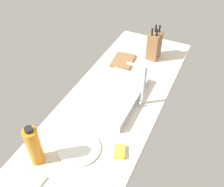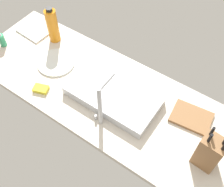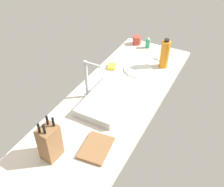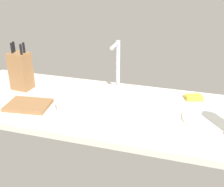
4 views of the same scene
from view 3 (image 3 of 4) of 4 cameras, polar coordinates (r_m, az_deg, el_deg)
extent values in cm
cube|color=beige|center=(199.69, 0.29, -1.59)|extent=(194.95, 65.46, 3.50)
cube|color=#B7BABF|center=(195.39, -0.40, -0.87)|extent=(55.03, 29.22, 5.83)
cylinder|color=#B7BABF|center=(192.62, -5.55, 3.04)|extent=(2.40, 2.40, 31.29)
cylinder|color=#B7BABF|center=(181.58, -4.16, 6.27)|extent=(2.00, 12.50, 2.00)
cylinder|color=#B7BABF|center=(203.08, -4.79, 0.41)|extent=(1.60, 1.60, 4.00)
cube|color=brown|center=(157.06, -13.34, -10.32)|extent=(12.12, 10.02, 22.56)
cylinder|color=black|center=(144.81, -14.53, -7.51)|extent=(1.50, 1.50, 6.03)
cylinder|color=black|center=(146.06, -15.60, -7.26)|extent=(1.50, 1.50, 6.03)
cylinder|color=black|center=(147.60, -12.65, -6.05)|extent=(1.50, 1.50, 6.03)
cylinder|color=black|center=(149.29, -13.90, -5.67)|extent=(1.50, 1.50, 6.03)
cube|color=brown|center=(164.28, -3.47, -11.68)|extent=(24.30, 19.08, 1.80)
cylinder|color=#2D9966|center=(265.65, 7.80, 10.74)|extent=(4.47, 4.47, 9.05)
cone|color=silver|center=(262.97, 7.91, 11.88)|extent=(2.46, 2.46, 2.80)
cylinder|color=orange|center=(233.67, 11.38, 8.33)|extent=(7.87, 7.87, 24.41)
cylinder|color=black|center=(227.43, 11.80, 11.23)|extent=(4.33, 4.33, 2.20)
cylinder|color=silver|center=(231.26, 5.74, 5.21)|extent=(25.04, 25.04, 1.20)
cube|color=white|center=(256.02, 11.42, 8.17)|extent=(23.04, 13.54, 1.20)
cylinder|color=#B23D33|center=(271.46, 5.44, 11.46)|extent=(8.42, 8.42, 8.16)
cube|color=yellow|center=(233.01, -0.06, 5.88)|extent=(10.50, 8.70, 2.40)
camera|label=1|loc=(2.84, 2.18, 37.96)|focal=41.58mm
camera|label=2|loc=(1.71, -42.95, 33.47)|focal=44.03mm
camera|label=4|loc=(1.88, 44.99, 9.61)|focal=45.11mm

